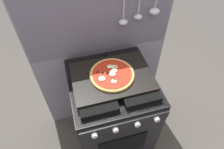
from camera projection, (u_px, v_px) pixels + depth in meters
ground_plane at (112, 135)px, 2.02m from camera, size 4.00×4.00×0.00m
kitchen_backsplash at (102, 57)px, 1.65m from camera, size 1.10×0.09×1.55m
stove at (112, 112)px, 1.69m from camera, size 0.60×0.64×0.90m
baking_tray at (112, 76)px, 1.35m from camera, size 0.54×0.38×0.02m
pizza_left at (112, 74)px, 1.33m from camera, size 0.30×0.30×0.03m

